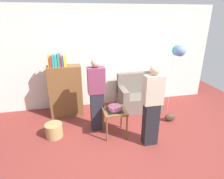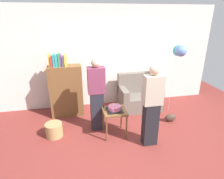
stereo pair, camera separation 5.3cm
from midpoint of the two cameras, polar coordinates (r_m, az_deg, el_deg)
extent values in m
plane|color=maroon|center=(4.04, 5.11, -15.78)|extent=(8.00, 8.00, 0.00)
cube|color=silver|center=(5.33, -0.79, 9.60)|extent=(6.00, 0.10, 2.70)
cube|color=#6B6056|center=(5.34, 8.47, -3.66)|extent=(1.10, 0.70, 0.40)
cube|color=#6B6056|center=(5.39, 7.78, 2.15)|extent=(1.10, 0.16, 0.56)
cube|color=#6B6056|center=(5.07, 3.67, -0.88)|extent=(0.16, 0.70, 0.24)
cube|color=#6B6056|center=(5.39, 13.36, -0.08)|extent=(0.16, 0.70, 0.24)
cube|color=brown|center=(4.93, -13.15, -0.46)|extent=(0.80, 0.36, 1.30)
cube|color=gold|center=(4.73, -17.88, 8.29)|extent=(0.04, 0.17, 0.30)
cube|color=red|center=(4.73, -17.29, 8.02)|extent=(0.04, 0.22, 0.24)
cube|color=teal|center=(4.72, -16.65, 8.35)|extent=(0.04, 0.23, 0.29)
cube|color=teal|center=(4.71, -15.93, 8.31)|extent=(0.06, 0.23, 0.27)
cube|color=#38934C|center=(4.71, -15.23, 8.59)|extent=(0.04, 0.24, 0.31)
cube|color=#7F3D93|center=(4.71, -14.71, 8.52)|extent=(0.03, 0.20, 0.29)
cube|color=#4C4C51|center=(4.71, -14.11, 8.22)|extent=(0.04, 0.23, 0.23)
cube|color=gold|center=(4.70, -13.39, 8.50)|extent=(0.05, 0.19, 0.27)
cube|color=brown|center=(4.02, 1.11, -6.49)|extent=(0.48, 0.48, 0.04)
cylinder|color=brown|center=(3.95, -1.26, -11.88)|extent=(0.04, 0.04, 0.54)
cylinder|color=brown|center=(4.04, 4.72, -11.17)|extent=(0.04, 0.04, 0.54)
cylinder|color=brown|center=(4.31, -2.30, -8.87)|extent=(0.04, 0.04, 0.54)
cylinder|color=brown|center=(4.38, 3.17, -8.30)|extent=(0.04, 0.04, 0.54)
cube|color=black|center=(4.01, 1.12, -6.14)|extent=(0.32, 0.32, 0.02)
cylinder|color=#D66B93|center=(3.98, 1.12, -5.46)|extent=(0.26, 0.26, 0.09)
cylinder|color=#66B2E5|center=(3.97, 2.26, -4.41)|extent=(0.01, 0.01, 0.06)
cylinder|color=#EA668C|center=(4.00, 1.45, -4.20)|extent=(0.01, 0.01, 0.05)
cylinder|color=#F2CC4C|center=(4.02, 0.64, -3.97)|extent=(0.01, 0.01, 0.06)
cylinder|color=#F2CC4C|center=(3.97, -0.05, -4.46)|extent=(0.01, 0.01, 0.05)
cylinder|color=#EA668C|center=(3.91, 0.15, -4.91)|extent=(0.01, 0.01, 0.05)
cylinder|color=#66B2E5|center=(3.88, 1.14, -5.01)|extent=(0.01, 0.01, 0.06)
cylinder|color=#F2CC4C|center=(3.91, 1.90, -4.78)|extent=(0.01, 0.01, 0.06)
cube|color=#23232D|center=(4.29, -4.10, -6.42)|extent=(0.28, 0.20, 0.88)
cube|color=#75334C|center=(4.01, -4.37, 2.73)|extent=(0.36, 0.22, 0.56)
sphere|color=#D1A889|center=(3.90, -4.52, 7.95)|extent=(0.19, 0.19, 0.19)
cube|color=black|center=(3.89, 11.68, -10.06)|extent=(0.28, 0.20, 0.88)
cube|color=#B2A893|center=(3.57, 12.54, -0.13)|extent=(0.36, 0.22, 0.56)
sphere|color=#D1A889|center=(3.45, 13.03, 5.67)|extent=(0.19, 0.19, 0.19)
cylinder|color=#A88451|center=(4.34, -16.55, -11.47)|extent=(0.36, 0.36, 0.30)
ellipsoid|color=#473328|center=(4.93, 17.31, -8.01)|extent=(0.28, 0.14, 0.20)
cylinder|color=silver|center=(5.24, 17.55, 2.03)|extent=(0.00, 0.00, 1.58)
sphere|color=#2DADA8|center=(5.17, 19.50, 10.89)|extent=(0.28, 0.28, 0.28)
sphere|color=#668ED6|center=(5.03, 20.16, 10.78)|extent=(0.28, 0.28, 0.28)
camera|label=1|loc=(0.03, -89.63, 0.15)|focal=30.67mm
camera|label=2|loc=(0.03, 90.37, -0.15)|focal=30.67mm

